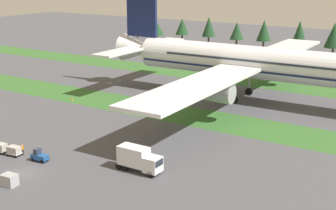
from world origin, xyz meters
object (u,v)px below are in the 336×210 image
at_px(airliner, 253,62).
at_px(uld_container_3, 9,180).
at_px(cargo_dolly_second, 0,147).
at_px(catering_truck, 139,159).
at_px(baggage_tug, 39,156).
at_px(cargo_dolly_lead, 14,150).
at_px(ground_crew_marshaller, 22,149).
at_px(taxiway_marker_0, 72,99).
at_px(taxiway_marker_1, 136,111).

height_order(airliner, uld_container_3, airliner).
relative_size(cargo_dolly_second, catering_truck, 0.34).
xyz_separation_m(baggage_tug, cargo_dolly_lead, (-4.99, -0.58, 0.10)).
relative_size(airliner, catering_truck, 12.39).
distance_m(cargo_dolly_second, uld_container_3, 13.28).
bearing_deg(baggage_tug, catering_truck, 102.34).
relative_size(catering_truck, ground_crew_marshaller, 4.01).
bearing_deg(catering_truck, baggage_tug, -71.60).
bearing_deg(ground_crew_marshaller, baggage_tug, -37.08).
distance_m(baggage_tug, catering_truck, 15.88).
relative_size(cargo_dolly_lead, catering_truck, 0.34).
height_order(airliner, baggage_tug, airliner).
distance_m(taxiway_marker_0, taxiway_marker_1, 17.44).
bearing_deg(uld_container_3, taxiway_marker_0, 122.88).
distance_m(cargo_dolly_second, catering_truck, 23.66).
bearing_deg(ground_crew_marshaller, taxiway_marker_1, 57.39).
xyz_separation_m(ground_crew_marshaller, uld_container_3, (7.56, -8.77, -0.12)).
height_order(ground_crew_marshaller, taxiway_marker_1, ground_crew_marshaller).
distance_m(airliner, baggage_tug, 52.72).
bearing_deg(cargo_dolly_second, taxiway_marker_0, -163.06).
relative_size(airliner, baggage_tug, 31.65).
bearing_deg(taxiway_marker_1, cargo_dolly_second, -98.36).
relative_size(cargo_dolly_second, uld_container_3, 1.18).
bearing_deg(uld_container_3, cargo_dolly_second, 146.30).
bearing_deg(uld_container_3, airliner, 80.49).
bearing_deg(taxiway_marker_1, uld_container_3, -80.11).
height_order(cargo_dolly_lead, uld_container_3, uld_container_3).
xyz_separation_m(airliner, taxiway_marker_0, (-33.85, -21.61, -8.39)).
relative_size(catering_truck, taxiway_marker_0, 11.28).
bearing_deg(cargo_dolly_second, uld_container_3, 49.71).
height_order(taxiway_marker_0, taxiway_marker_1, taxiway_marker_0).
bearing_deg(airliner, cargo_dolly_lead, -20.68).
xyz_separation_m(baggage_tug, ground_crew_marshaller, (-4.38, 0.49, 0.13)).
height_order(catering_truck, taxiway_marker_0, catering_truck).
bearing_deg(catering_truck, ground_crew_marshaller, -77.03).
bearing_deg(cargo_dolly_lead, taxiway_marker_0, -158.30).
height_order(cargo_dolly_second, ground_crew_marshaller, ground_crew_marshaller).
bearing_deg(baggage_tug, cargo_dolly_second, -90.00).
xyz_separation_m(cargo_dolly_lead, uld_container_3, (8.16, -7.70, -0.10)).
height_order(airliner, cargo_dolly_second, airliner).
xyz_separation_m(taxiway_marker_0, taxiway_marker_1, (17.43, 0.59, -0.08)).
xyz_separation_m(uld_container_3, taxiway_marker_1, (-6.58, 37.74, -0.59)).
relative_size(airliner, taxiway_marker_0, 139.86).
height_order(cargo_dolly_second, taxiway_marker_1, cargo_dolly_second).
relative_size(airliner, uld_container_3, 43.23).
relative_size(cargo_dolly_lead, taxiway_marker_0, 3.81).
bearing_deg(baggage_tug, ground_crew_marshaller, -103.00).
distance_m(airliner, taxiway_marker_0, 41.03).
relative_size(baggage_tug, uld_container_3, 1.37).
distance_m(airliner, cargo_dolly_second, 56.01).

